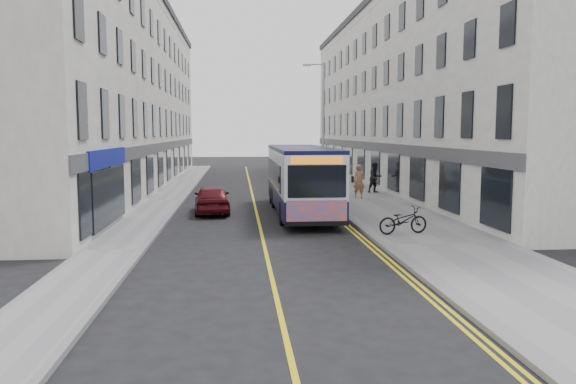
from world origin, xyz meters
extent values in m
plane|color=black|center=(0.00, 0.00, 0.00)|extent=(140.00, 140.00, 0.00)
cube|color=gray|center=(6.25, 12.00, 0.06)|extent=(4.50, 64.00, 0.12)
cube|color=gray|center=(-5.00, 12.00, 0.06)|extent=(2.00, 64.00, 0.12)
cube|color=slate|center=(4.00, 12.00, 0.07)|extent=(0.18, 64.00, 0.13)
cube|color=slate|center=(-4.00, 12.00, 0.07)|extent=(0.18, 64.00, 0.13)
cube|color=yellow|center=(0.00, 12.00, 0.00)|extent=(0.12, 64.00, 0.01)
cube|color=yellow|center=(3.55, 12.00, 0.00)|extent=(0.10, 64.00, 0.01)
cube|color=yellow|center=(3.75, 12.00, 0.00)|extent=(0.10, 64.00, 0.01)
cube|color=white|center=(11.50, 21.00, 6.50)|extent=(6.00, 46.00, 13.00)
cube|color=silver|center=(-9.00, 21.00, 6.50)|extent=(6.00, 46.00, 13.00)
cylinder|color=#9A9DA2|center=(4.25, 14.00, 4.00)|extent=(0.14, 0.14, 8.00)
cylinder|color=#9A9DA2|center=(3.75, 14.00, 7.90)|extent=(1.00, 0.08, 0.08)
cube|color=#9A9DA2|center=(3.25, 14.00, 7.85)|extent=(0.50, 0.18, 0.12)
cube|color=black|center=(2.11, 6.96, 0.80)|extent=(2.49, 10.94, 0.90)
cube|color=silver|center=(2.11, 6.96, 2.14)|extent=(2.49, 10.94, 1.79)
cube|color=black|center=(2.11, 6.96, 3.11)|extent=(2.51, 10.94, 0.16)
cube|color=black|center=(0.84, 7.56, 1.94)|extent=(0.04, 8.56, 1.14)
cube|color=black|center=(3.37, 7.56, 1.94)|extent=(0.04, 8.56, 1.14)
cube|color=black|center=(2.11, 1.47, 2.04)|extent=(2.24, 0.04, 1.24)
cube|color=#FF4F15|center=(2.11, 1.47, 0.85)|extent=(2.34, 0.04, 0.95)
cube|color=#CA6C16|center=(2.11, 1.46, 2.84)|extent=(1.99, 0.04, 0.28)
cylinder|color=black|center=(0.98, 3.68, 0.50)|extent=(0.28, 0.99, 0.99)
cylinder|color=black|center=(3.23, 3.68, 0.50)|extent=(0.28, 0.99, 0.99)
cylinder|color=black|center=(0.98, 9.15, 0.50)|extent=(0.28, 0.99, 0.99)
cylinder|color=black|center=(3.23, 9.15, 0.50)|extent=(0.28, 0.99, 0.99)
cylinder|color=black|center=(0.98, 10.94, 0.50)|extent=(0.28, 0.99, 0.99)
cylinder|color=black|center=(3.23, 10.94, 0.50)|extent=(0.28, 0.99, 0.99)
imported|color=black|center=(5.23, 0.65, 0.63)|extent=(2.03, 1.03, 1.02)
imported|color=#9C6747|center=(6.02, 11.88, 1.09)|extent=(0.75, 0.53, 1.94)
imported|color=black|center=(7.68, 14.82, 1.07)|extent=(1.11, 0.98, 1.91)
imported|color=white|center=(3.06, 21.02, 0.62)|extent=(1.58, 3.86, 1.24)
imported|color=#4E0D13|center=(-2.14, 7.53, 0.70)|extent=(1.93, 4.22, 1.40)
camera|label=1|loc=(-0.88, -19.54, 3.90)|focal=35.00mm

